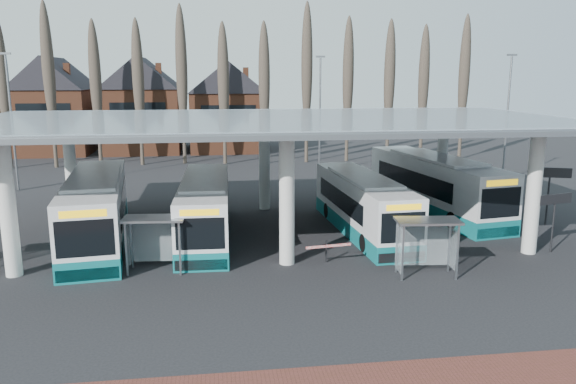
{
  "coord_description": "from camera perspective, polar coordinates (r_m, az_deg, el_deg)",
  "views": [
    {
      "loc": [
        -3.25,
        -22.1,
        8.58
      ],
      "look_at": [
        0.66,
        7.0,
        2.44
      ],
      "focal_mm": 35.0,
      "sensor_mm": 36.0,
      "label": 1
    }
  ],
  "objects": [
    {
      "name": "ground",
      "position": [
        23.93,
        0.68,
        -9.19
      ],
      "size": [
        140.0,
        140.0,
        0.0
      ],
      "primitive_type": "plane",
      "color": "black",
      "rests_on": "ground"
    },
    {
      "name": "station_canopy",
      "position": [
        30.42,
        -1.49,
        6.35
      ],
      "size": [
        32.0,
        16.0,
        6.34
      ],
      "color": "silver",
      "rests_on": "ground"
    },
    {
      "name": "poplar_row",
      "position": [
        55.2,
        -4.37,
        11.98
      ],
      "size": [
        45.1,
        1.1,
        14.5
      ],
      "color": "#473D33",
      "rests_on": "ground"
    },
    {
      "name": "townhouse_row",
      "position": [
        67.33,
        -18.58,
        8.96
      ],
      "size": [
        36.8,
        10.3,
        12.25
      ],
      "color": "brown",
      "rests_on": "ground"
    },
    {
      "name": "lamp_post_a",
      "position": [
        46.62,
        -26.26,
        6.62
      ],
      "size": [
        0.8,
        0.16,
        10.17
      ],
      "color": "slate",
      "rests_on": "ground"
    },
    {
      "name": "lamp_post_b",
      "position": [
        49.09,
        3.26,
        8.01
      ],
      "size": [
        0.8,
        0.16,
        10.17
      ],
      "color": "slate",
      "rests_on": "ground"
    },
    {
      "name": "lamp_post_c",
      "position": [
        48.21,
        21.38,
        7.15
      ],
      "size": [
        0.8,
        0.16,
        10.17
      ],
      "color": "slate",
      "rests_on": "ground"
    },
    {
      "name": "bus_0",
      "position": [
        30.98,
        -18.88,
        -1.75
      ],
      "size": [
        4.2,
        12.87,
        3.51
      ],
      "rotation": [
        0.0,
        0.0,
        0.12
      ],
      "color": "silver",
      "rests_on": "ground"
    },
    {
      "name": "bus_1",
      "position": [
        30.55,
        -8.39,
        -1.7
      ],
      "size": [
        2.78,
        11.57,
        3.2
      ],
      "rotation": [
        0.0,
        0.0,
        -0.03
      ],
      "color": "silver",
      "rests_on": "ground"
    },
    {
      "name": "bus_2",
      "position": [
        31.44,
        7.56,
        -1.32
      ],
      "size": [
        3.14,
        11.52,
        3.16
      ],
      "rotation": [
        0.0,
        0.0,
        0.06
      ],
      "color": "silver",
      "rests_on": "ground"
    },
    {
      "name": "bus_3",
      "position": [
        36.83,
        14.63,
        0.65
      ],
      "size": [
        4.78,
        13.2,
        3.59
      ],
      "rotation": [
        0.0,
        0.0,
        0.16
      ],
      "color": "silver",
      "rests_on": "ground"
    },
    {
      "name": "shelter_1",
      "position": [
        25.5,
        -13.34,
        -3.92
      ],
      "size": [
        2.78,
        1.56,
        2.48
      ],
      "rotation": [
        0.0,
        0.0,
        -0.09
      ],
      "color": "gray",
      "rests_on": "ground"
    },
    {
      "name": "shelter_2",
      "position": [
        24.98,
        13.88,
        -4.2
      ],
      "size": [
        2.83,
        1.6,
        2.53
      ],
      "rotation": [
        0.0,
        0.0,
        -0.09
      ],
      "color": "gray",
      "rests_on": "ground"
    },
    {
      "name": "info_sign_0",
      "position": [
        30.16,
        25.5,
        -1.07
      ],
      "size": [
        1.94,
        0.57,
        2.93
      ],
      "rotation": [
        0.0,
        0.0,
        0.24
      ],
      "color": "black",
      "rests_on": "ground"
    },
    {
      "name": "info_sign_1",
      "position": [
        35.42,
        25.06,
        1.39
      ],
      "size": [
        2.2,
        0.85,
        3.4
      ],
      "rotation": [
        0.0,
        0.0,
        -0.33
      ],
      "color": "black",
      "rests_on": "ground"
    },
    {
      "name": "barrier",
      "position": [
        25.88,
        4.08,
        -5.62
      ],
      "size": [
        2.15,
        0.74,
        1.08
      ],
      "rotation": [
        0.0,
        0.0,
        0.15
      ],
      "color": "black",
      "rests_on": "ground"
    }
  ]
}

